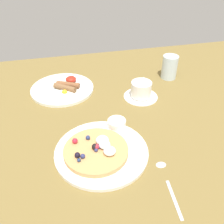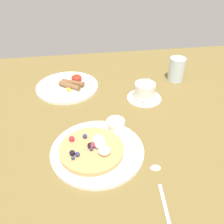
% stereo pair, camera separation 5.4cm
% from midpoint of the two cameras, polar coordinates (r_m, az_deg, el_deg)
% --- Properties ---
extents(ground_plane, '(1.83, 1.11, 0.03)m').
position_cam_midpoint_polar(ground_plane, '(0.85, 1.04, -2.23)').
color(ground_plane, olive).
extents(pancake_plate, '(0.27, 0.27, 0.01)m').
position_cam_midpoint_polar(pancake_plate, '(0.72, -1.20, -8.96)').
color(pancake_plate, white).
rests_on(pancake_plate, ground_plane).
extents(pancake_with_berries, '(0.18, 0.18, 0.04)m').
position_cam_midpoint_polar(pancake_with_berries, '(0.70, -2.25, -8.47)').
color(pancake_with_berries, tan).
rests_on(pancake_with_berries, pancake_plate).
extents(syrup_ramekin, '(0.06, 0.06, 0.03)m').
position_cam_midpoint_polar(syrup_ramekin, '(0.78, 2.82, -2.75)').
color(syrup_ramekin, white).
rests_on(syrup_ramekin, pancake_plate).
extents(breakfast_plate, '(0.25, 0.25, 0.01)m').
position_cam_midpoint_polar(breakfast_plate, '(1.01, -8.67, 5.67)').
color(breakfast_plate, white).
rests_on(breakfast_plate, ground_plane).
extents(fried_breakfast, '(0.10, 0.14, 0.03)m').
position_cam_midpoint_polar(fried_breakfast, '(1.00, -7.57, 6.37)').
color(fried_breakfast, brown).
rests_on(fried_breakfast, breakfast_plate).
extents(coffee_saucer, '(0.13, 0.13, 0.01)m').
position_cam_midpoint_polar(coffee_saucer, '(0.95, 8.97, 3.23)').
color(coffee_saucer, white).
rests_on(coffee_saucer, ground_plane).
extents(coffee_cup, '(0.08, 0.10, 0.06)m').
position_cam_midpoint_polar(coffee_cup, '(0.93, 9.17, 4.96)').
color(coffee_cup, white).
rests_on(coffee_cup, coffee_saucer).
extents(teaspoon, '(0.03, 0.17, 0.01)m').
position_cam_midpoint_polar(teaspoon, '(0.67, 13.05, -15.12)').
color(teaspoon, silver).
rests_on(teaspoon, ground_plane).
extents(water_glass, '(0.06, 0.06, 0.10)m').
position_cam_midpoint_polar(water_glass, '(1.08, 15.94, 9.33)').
color(water_glass, silver).
rests_on(water_glass, ground_plane).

